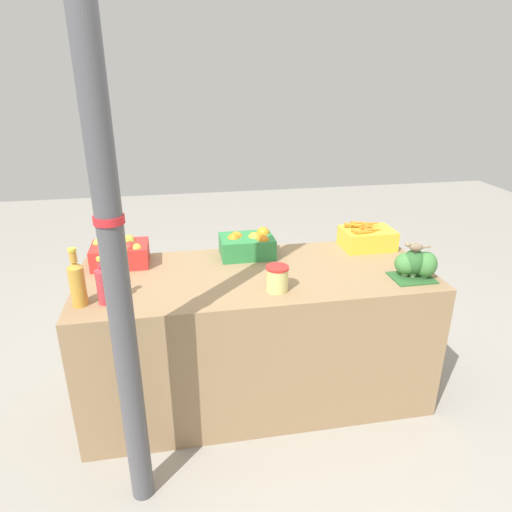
{
  "coord_description": "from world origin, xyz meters",
  "views": [
    {
      "loc": [
        -0.41,
        -2.28,
        1.85
      ],
      "look_at": [
        0.0,
        0.0,
        0.9
      ],
      "focal_mm": 32.0,
      "sensor_mm": 36.0,
      "label": 1
    }
  ],
  "objects_px": {
    "broccoli_pile": "(415,264)",
    "sparrow_bird": "(415,247)",
    "support_pole": "(111,237)",
    "carrot_crate": "(367,237)",
    "pickle_jar": "(277,278)",
    "apple_crate": "(120,252)",
    "juice_bottle_amber": "(77,282)",
    "orange_crate": "(248,245)",
    "juice_bottle_ruby": "(104,284)"
  },
  "relations": [
    {
      "from": "support_pole",
      "to": "carrot_crate",
      "type": "bearing_deg",
      "value": 32.21
    },
    {
      "from": "support_pole",
      "to": "pickle_jar",
      "type": "height_order",
      "value": "support_pole"
    },
    {
      "from": "orange_crate",
      "to": "sparrow_bird",
      "type": "relative_size",
      "value": 2.4
    },
    {
      "from": "apple_crate",
      "to": "pickle_jar",
      "type": "bearing_deg",
      "value": -31.02
    },
    {
      "from": "juice_bottle_amber",
      "to": "sparrow_bird",
      "type": "xyz_separation_m",
      "value": [
        1.7,
        -0.02,
        0.07
      ]
    },
    {
      "from": "orange_crate",
      "to": "carrot_crate",
      "type": "height_order",
      "value": "carrot_crate"
    },
    {
      "from": "support_pole",
      "to": "sparrow_bird",
      "type": "xyz_separation_m",
      "value": [
        1.46,
        0.4,
        -0.29
      ]
    },
    {
      "from": "support_pole",
      "to": "orange_crate",
      "type": "relative_size",
      "value": 8.08
    },
    {
      "from": "carrot_crate",
      "to": "pickle_jar",
      "type": "height_order",
      "value": "carrot_crate"
    },
    {
      "from": "juice_bottle_amber",
      "to": "pickle_jar",
      "type": "relative_size",
      "value": 2.19
    },
    {
      "from": "apple_crate",
      "to": "juice_bottle_amber",
      "type": "height_order",
      "value": "juice_bottle_amber"
    },
    {
      "from": "carrot_crate",
      "to": "juice_bottle_ruby",
      "type": "height_order",
      "value": "juice_bottle_ruby"
    },
    {
      "from": "carrot_crate",
      "to": "juice_bottle_ruby",
      "type": "xyz_separation_m",
      "value": [
        -1.54,
        -0.48,
        0.03
      ]
    },
    {
      "from": "orange_crate",
      "to": "broccoli_pile",
      "type": "distance_m",
      "value": 0.96
    },
    {
      "from": "orange_crate",
      "to": "broccoli_pile",
      "type": "relative_size",
      "value": 1.36
    },
    {
      "from": "pickle_jar",
      "to": "sparrow_bird",
      "type": "relative_size",
      "value": 1.01
    },
    {
      "from": "broccoli_pile",
      "to": "juice_bottle_amber",
      "type": "relative_size",
      "value": 0.8
    },
    {
      "from": "apple_crate",
      "to": "orange_crate",
      "type": "bearing_deg",
      "value": 0.41
    },
    {
      "from": "apple_crate",
      "to": "sparrow_bird",
      "type": "distance_m",
      "value": 1.63
    },
    {
      "from": "orange_crate",
      "to": "carrot_crate",
      "type": "xyz_separation_m",
      "value": [
        0.76,
        -0.0,
        -0.0
      ]
    },
    {
      "from": "apple_crate",
      "to": "carrot_crate",
      "type": "bearing_deg",
      "value": 0.18
    },
    {
      "from": "support_pole",
      "to": "juice_bottle_ruby",
      "type": "distance_m",
      "value": 0.57
    },
    {
      "from": "juice_bottle_amber",
      "to": "juice_bottle_ruby",
      "type": "distance_m",
      "value": 0.12
    },
    {
      "from": "broccoli_pile",
      "to": "sparrow_bird",
      "type": "distance_m",
      "value": 0.11
    },
    {
      "from": "support_pole",
      "to": "broccoli_pile",
      "type": "distance_m",
      "value": 1.59
    },
    {
      "from": "support_pole",
      "to": "juice_bottle_amber",
      "type": "bearing_deg",
      "value": 120.14
    },
    {
      "from": "broccoli_pile",
      "to": "orange_crate",
      "type": "bearing_deg",
      "value": 150.26
    },
    {
      "from": "pickle_jar",
      "to": "apple_crate",
      "type": "bearing_deg",
      "value": 148.98
    },
    {
      "from": "broccoli_pile",
      "to": "juice_bottle_ruby",
      "type": "relative_size",
      "value": 0.98
    },
    {
      "from": "orange_crate",
      "to": "pickle_jar",
      "type": "xyz_separation_m",
      "value": [
        0.07,
        -0.49,
        -0.0
      ]
    },
    {
      "from": "orange_crate",
      "to": "pickle_jar",
      "type": "distance_m",
      "value": 0.5
    },
    {
      "from": "juice_bottle_amber",
      "to": "pickle_jar",
      "type": "distance_m",
      "value": 0.96
    },
    {
      "from": "apple_crate",
      "to": "pickle_jar",
      "type": "relative_size",
      "value": 2.39
    },
    {
      "from": "broccoli_pile",
      "to": "juice_bottle_amber",
      "type": "xyz_separation_m",
      "value": [
        -1.73,
        -0.0,
        0.04
      ]
    },
    {
      "from": "pickle_jar",
      "to": "orange_crate",
      "type": "bearing_deg",
      "value": 98.23
    },
    {
      "from": "juice_bottle_amber",
      "to": "apple_crate",
      "type": "bearing_deg",
      "value": 72.41
    },
    {
      "from": "support_pole",
      "to": "carrot_crate",
      "type": "xyz_separation_m",
      "value": [
        1.42,
        0.89,
        -0.41
      ]
    },
    {
      "from": "apple_crate",
      "to": "juice_bottle_amber",
      "type": "xyz_separation_m",
      "value": [
        -0.15,
        -0.47,
        0.04
      ]
    },
    {
      "from": "carrot_crate",
      "to": "broccoli_pile",
      "type": "distance_m",
      "value": 0.48
    },
    {
      "from": "pickle_jar",
      "to": "juice_bottle_ruby",
      "type": "bearing_deg",
      "value": 178.88
    },
    {
      "from": "juice_bottle_amber",
      "to": "juice_bottle_ruby",
      "type": "relative_size",
      "value": 1.22
    },
    {
      "from": "support_pole",
      "to": "orange_crate",
      "type": "height_order",
      "value": "support_pole"
    },
    {
      "from": "orange_crate",
      "to": "juice_bottle_amber",
      "type": "xyz_separation_m",
      "value": [
        -0.89,
        -0.48,
        0.05
      ]
    },
    {
      "from": "support_pole",
      "to": "broccoli_pile",
      "type": "bearing_deg",
      "value": 15.58
    },
    {
      "from": "orange_crate",
      "to": "carrot_crate",
      "type": "bearing_deg",
      "value": -0.03
    },
    {
      "from": "orange_crate",
      "to": "pickle_jar",
      "type": "height_order",
      "value": "orange_crate"
    },
    {
      "from": "broccoli_pile",
      "to": "pickle_jar",
      "type": "height_order",
      "value": "broccoli_pile"
    },
    {
      "from": "support_pole",
      "to": "broccoli_pile",
      "type": "height_order",
      "value": "support_pole"
    },
    {
      "from": "orange_crate",
      "to": "carrot_crate",
      "type": "distance_m",
      "value": 0.76
    },
    {
      "from": "orange_crate",
      "to": "juice_bottle_amber",
      "type": "height_order",
      "value": "juice_bottle_amber"
    }
  ]
}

